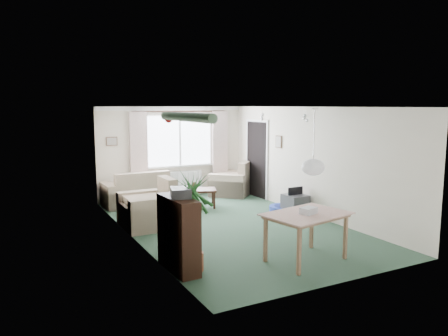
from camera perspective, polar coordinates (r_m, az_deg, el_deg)
name	(u,v)px	position (r m, az deg, el deg)	size (l,w,h in m)	color
ground	(231,226)	(8.97, 0.90, -7.53)	(6.50, 6.50, 0.00)	#294432
window	(180,141)	(11.68, -5.82, 3.58)	(1.80, 0.03, 1.30)	white
curtain_rod	(180,111)	(11.57, -5.73, 7.36)	(2.60, 0.03, 0.03)	black
curtain_left	(139,152)	(11.23, -11.06, 2.11)	(0.45, 0.08, 2.00)	beige
curtain_right	(220,148)	(12.09, -0.56, 2.68)	(0.45, 0.08, 2.00)	beige
radiator	(181,182)	(11.79, -5.67, -1.77)	(1.20, 0.10, 0.55)	white
doorway	(257,160)	(11.62, 4.33, 1.10)	(0.03, 0.95, 2.00)	black
pendant_lamp	(313,167)	(6.90, 11.57, 0.09)	(0.36, 0.36, 0.36)	white
tinsel_garland	(186,117)	(5.73, -4.99, 6.64)	(1.60, 1.60, 0.12)	#196626
bauble_cluster_a	(262,115)	(10.07, 5.01, 6.96)	(0.20, 0.20, 0.20)	silver
bauble_cluster_b	(306,116)	(9.27, 10.62, 6.75)	(0.20, 0.20, 0.20)	silver
wall_picture_back	(112,141)	(11.14, -14.46, 3.40)	(0.28, 0.03, 0.22)	brown
wall_picture_right	(279,142)	(10.73, 7.16, 3.42)	(0.03, 0.24, 0.30)	brown
sofa	(138,188)	(10.95, -11.12, -2.52)	(1.70, 0.90, 0.85)	#C2AC92
armchair_corner	(231,178)	(11.90, 0.87, -1.35)	(1.02, 0.97, 0.91)	beige
armchair_left	(148,203)	(8.93, -9.87, -4.52)	(1.09, 1.03, 0.97)	beige
coffee_table	(195,198)	(10.53, -3.77, -3.94)	(0.98, 0.54, 0.44)	black
photo_frame	(194,186)	(10.51, -3.92, -2.30)	(0.12, 0.02, 0.16)	#4E4028
bookshelf	(178,234)	(6.53, -5.98, -8.58)	(0.30, 0.90, 1.10)	black
hifi_box	(181,193)	(6.37, -5.67, -3.23)	(0.28, 0.35, 0.14)	#39393E
houseplant	(193,222)	(6.44, -4.03, -7.02)	(0.64, 0.64, 1.49)	#216132
dining_table	(306,238)	(7.06, 10.65, -8.91)	(1.19, 0.79, 0.74)	tan
gift_box	(308,211)	(6.92, 10.97, -5.57)	(0.25, 0.18, 0.12)	silver
tv_cube	(295,205)	(9.91, 9.27, -4.76)	(0.46, 0.50, 0.46)	#313135
pet_bed	(284,209)	(10.19, 7.83, -5.30)	(0.67, 0.67, 0.13)	navy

